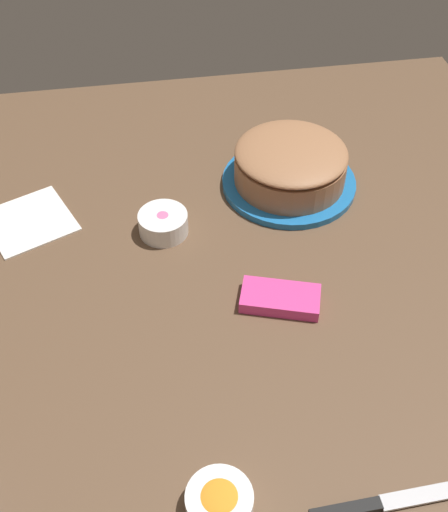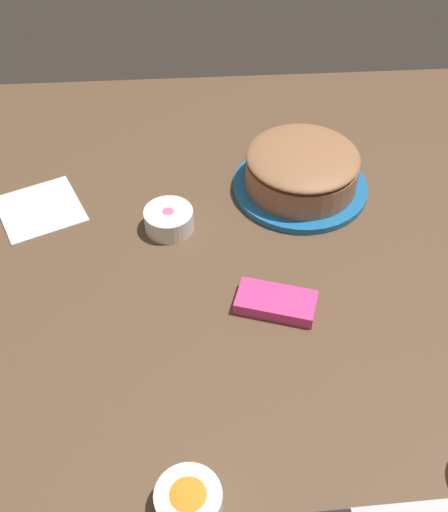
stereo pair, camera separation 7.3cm
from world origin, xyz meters
name	(u,v)px [view 2 (the right image)]	position (x,y,z in m)	size (l,w,h in m)	color
ground_plane	(174,323)	(0.00, 0.00, 0.00)	(1.54, 1.54, 0.00)	brown
frosted_cake	(302,171)	(0.26, 0.32, 0.05)	(0.27, 0.27, 0.10)	#1E6BB2
sprinkle_bowl_orange	(188,499)	(0.02, -0.31, 0.02)	(0.09, 0.09, 0.04)	white
sprinkle_bowl_pink	(169,219)	(-0.01, 0.23, 0.02)	(0.09, 0.09, 0.04)	white
candy_box_lower	(276,302)	(0.17, 0.02, 0.01)	(0.13, 0.07, 0.02)	#E53D8E
paper_napkin	(40,208)	(-0.26, 0.30, 0.00)	(0.15, 0.15, 0.01)	white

